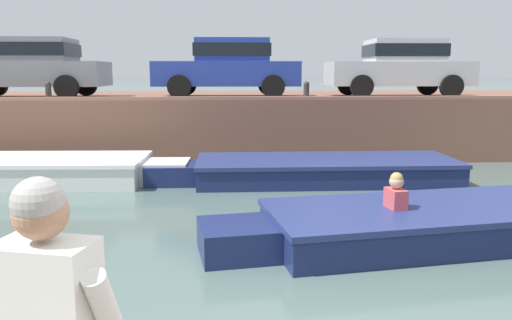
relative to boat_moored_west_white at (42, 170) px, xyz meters
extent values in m
plane|color=#4C605B|center=(4.72, -3.13, -0.26)|extent=(400.00, 400.00, 0.00)
cube|color=brown|center=(4.72, 4.73, 0.54)|extent=(60.00, 6.00, 1.60)
cube|color=#925F4C|center=(4.72, 1.85, 1.38)|extent=(60.00, 0.24, 0.08)
cube|color=white|center=(-0.23, 0.01, -0.04)|extent=(4.74, 1.93, 0.45)
cube|color=white|center=(2.57, -0.11, -0.04)|extent=(0.97, 0.99, 0.45)
cube|color=white|center=(-0.23, 0.01, 0.22)|extent=(4.80, 1.99, 0.08)
cube|color=brown|center=(-0.58, 0.02, 0.12)|extent=(0.30, 1.57, 0.06)
cube|color=navy|center=(5.91, -0.19, -0.06)|extent=(5.34, 1.86, 0.40)
cube|color=navy|center=(2.71, -0.17, -0.06)|extent=(1.07, 1.01, 0.40)
cube|color=navy|center=(5.91, -0.19, 0.18)|extent=(5.40, 1.92, 0.08)
cube|color=brown|center=(6.31, -0.19, 0.08)|extent=(0.25, 1.65, 0.06)
cube|color=navy|center=(6.77, -3.97, -0.06)|extent=(4.93, 2.39, 0.41)
cube|color=navy|center=(3.97, -4.40, -0.06)|extent=(1.08, 1.06, 0.41)
cube|color=navy|center=(6.77, -3.97, 0.18)|extent=(5.00, 2.46, 0.08)
cube|color=brown|center=(7.13, -3.92, 0.08)|extent=(0.47, 1.54, 0.06)
cube|color=#C64C51|center=(6.07, -4.08, 0.26)|extent=(0.25, 0.35, 0.44)
sphere|color=tan|center=(6.07, -4.08, 0.58)|extent=(0.19, 0.19, 0.19)
sphere|color=tan|center=(6.07, -4.08, 0.62)|extent=(0.17, 0.17, 0.17)
cube|color=slate|center=(-1.40, 3.34, 1.96)|extent=(4.02, 1.75, 0.64)
cube|color=slate|center=(-1.24, 3.34, 2.58)|extent=(2.01, 1.54, 0.60)
cube|color=black|center=(-1.24, 3.34, 2.58)|extent=(2.09, 1.57, 0.33)
cylinder|color=black|center=(-0.15, 2.45, 1.64)|extent=(0.60, 0.18, 0.60)
cylinder|color=black|center=(-0.15, 4.23, 1.64)|extent=(0.60, 0.18, 0.60)
cube|color=#233893|center=(3.86, 3.34, 1.96)|extent=(3.89, 1.79, 0.64)
cube|color=#233893|center=(4.01, 3.34, 2.58)|extent=(1.95, 1.55, 0.60)
cube|color=black|center=(4.01, 3.34, 2.58)|extent=(2.03, 1.59, 0.33)
cylinder|color=black|center=(2.65, 2.48, 1.64)|extent=(0.60, 0.19, 0.60)
cylinder|color=black|center=(2.68, 4.24, 1.64)|extent=(0.60, 0.19, 0.60)
cylinder|color=black|center=(5.04, 2.44, 1.64)|extent=(0.60, 0.19, 0.60)
cylinder|color=black|center=(5.07, 4.20, 1.64)|extent=(0.60, 0.19, 0.60)
cube|color=#B7BABC|center=(8.57, 3.34, 1.96)|extent=(3.86, 1.76, 0.64)
cube|color=#B7BABC|center=(8.72, 3.34, 2.58)|extent=(1.95, 1.51, 0.60)
cube|color=black|center=(8.72, 3.34, 2.58)|extent=(2.03, 1.54, 0.33)
cylinder|color=black|center=(7.36, 2.53, 1.64)|extent=(0.60, 0.20, 0.60)
cylinder|color=black|center=(7.41, 4.22, 1.64)|extent=(0.60, 0.20, 0.60)
cylinder|color=black|center=(9.73, 2.46, 1.64)|extent=(0.60, 0.20, 0.60)
cylinder|color=black|center=(9.77, 4.15, 1.64)|extent=(0.60, 0.20, 0.60)
cylinder|color=#2D2B28|center=(-0.44, 1.98, 1.51)|extent=(0.14, 0.14, 0.35)
sphere|color=#2D2B28|center=(-0.44, 1.98, 1.71)|extent=(0.15, 0.15, 0.15)
cylinder|color=#2D2B28|center=(5.82, 1.98, 1.51)|extent=(0.14, 0.14, 0.35)
sphere|color=#2D2B28|center=(5.82, 1.98, 1.71)|extent=(0.15, 0.15, 0.15)
cube|color=silver|center=(3.17, -8.61, 1.14)|extent=(0.40, 0.30, 0.52)
cylinder|color=silver|center=(2.97, -8.51, 1.09)|extent=(0.16, 0.30, 0.47)
sphere|color=#A37556|center=(3.17, -8.61, 1.51)|extent=(0.20, 0.20, 0.20)
sphere|color=gray|center=(3.17, -8.62, 1.55)|extent=(0.19, 0.19, 0.19)
camera|label=1|loc=(3.84, -10.39, 2.01)|focal=35.00mm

